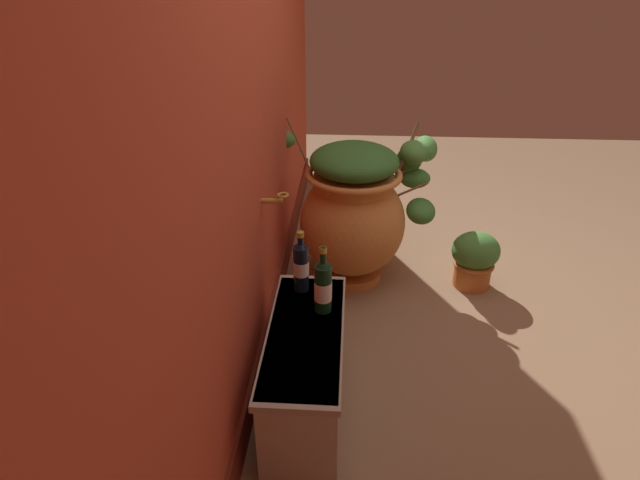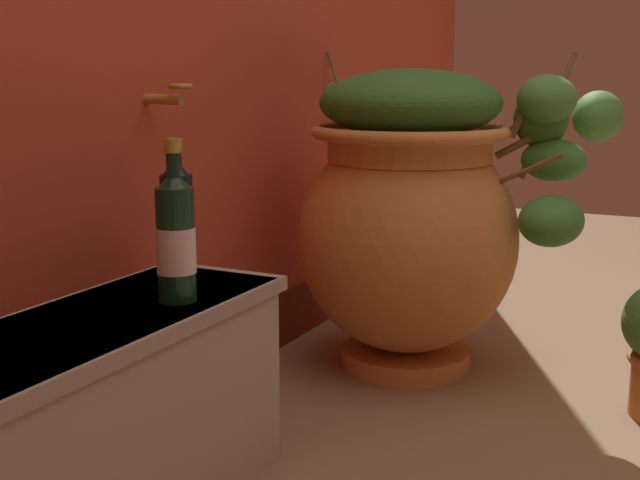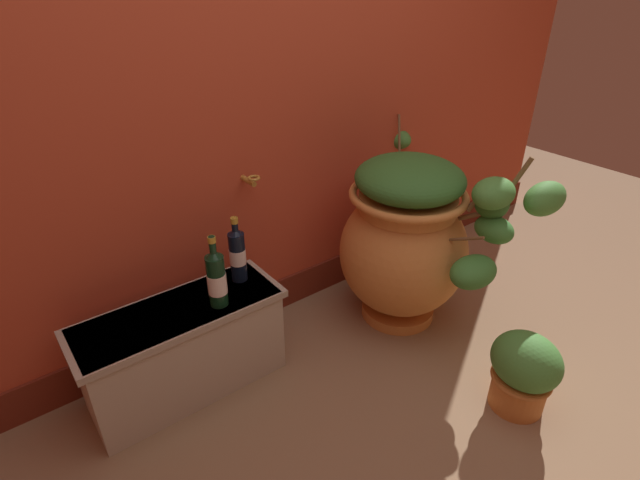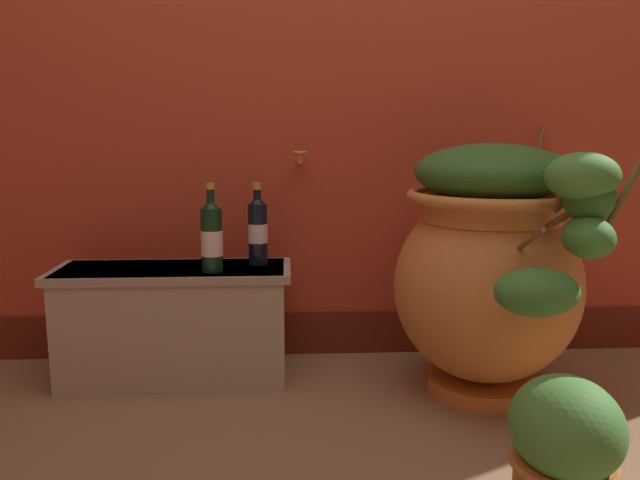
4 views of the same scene
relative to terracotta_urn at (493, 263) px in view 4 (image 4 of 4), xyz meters
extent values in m
cube|color=#B74228|center=(-0.51, 0.54, 0.84)|extent=(4.40, 0.20, 2.60)
cube|color=maroon|center=(-0.51, 0.44, -0.37)|extent=(4.40, 0.02, 0.18)
cylinder|color=#B28433|center=(-0.63, 0.39, 0.32)|extent=(0.02, 0.10, 0.02)
torus|color=#B28433|center=(-0.63, 0.34, 0.35)|extent=(0.06, 0.06, 0.01)
cylinder|color=#CC7F3D|center=(-0.01, 0.02, -0.44)|extent=(0.37, 0.37, 0.06)
ellipsoid|color=#CC7F3D|center=(-0.01, 0.02, -0.09)|extent=(0.62, 0.62, 0.64)
cylinder|color=#CC7F3D|center=(-0.01, 0.02, 0.18)|extent=(0.46, 0.46, 0.08)
torus|color=#CC7F3D|center=(-0.01, 0.02, 0.22)|extent=(0.55, 0.55, 0.04)
cylinder|color=brown|center=(-0.01, -0.31, 0.13)|extent=(0.02, 0.18, 0.10)
ellipsoid|color=#387A33|center=(0.00, -0.38, 0.00)|extent=(0.24, 0.17, 0.13)
cylinder|color=brown|center=(0.12, -0.28, 0.20)|extent=(0.07, 0.18, 0.12)
ellipsoid|color=#387A33|center=(0.14, -0.35, 0.14)|extent=(0.13, 0.18, 0.12)
cylinder|color=brown|center=(0.10, -0.27, 0.29)|extent=(0.05, 0.08, 0.17)
ellipsoid|color=#428438|center=(0.13, -0.32, 0.31)|extent=(0.21, 0.16, 0.13)
cylinder|color=brown|center=(0.26, -0.30, 0.26)|extent=(0.12, 0.14, 0.37)
cylinder|color=brown|center=(0.13, -0.26, 0.26)|extent=(0.06, 0.12, 0.13)
ellipsoid|color=#2D6628|center=(0.16, -0.30, 0.25)|extent=(0.14, 0.15, 0.15)
cylinder|color=brown|center=(0.26, 0.35, 0.28)|extent=(0.14, 0.18, 0.35)
ellipsoid|color=#428438|center=(0.37, 0.48, 0.30)|extent=(0.13, 0.19, 0.11)
ellipsoid|color=#2D6628|center=(-0.01, 0.02, 0.30)|extent=(0.50, 0.50, 0.19)
cube|color=#B2A893|center=(-1.09, 0.20, -0.26)|extent=(0.79, 0.30, 0.41)
cube|color=#A09785|center=(-1.09, 0.20, -0.06)|extent=(0.84, 0.31, 0.03)
cylinder|color=black|center=(-0.79, 0.25, 0.06)|extent=(0.07, 0.07, 0.22)
cone|color=black|center=(-0.79, 0.25, 0.19)|extent=(0.07, 0.07, 0.04)
cylinder|color=black|center=(-0.79, 0.25, 0.21)|extent=(0.03, 0.03, 0.08)
cylinder|color=#B7932D|center=(-0.79, 0.25, 0.24)|extent=(0.03, 0.03, 0.02)
cylinder|color=silver|center=(-0.79, 0.25, 0.07)|extent=(0.07, 0.07, 0.07)
cylinder|color=black|center=(-0.94, 0.14, 0.06)|extent=(0.07, 0.07, 0.22)
cone|color=black|center=(-0.94, 0.14, 0.18)|extent=(0.07, 0.07, 0.04)
cylinder|color=black|center=(-0.94, 0.14, 0.22)|extent=(0.03, 0.03, 0.09)
cylinder|color=#B7932D|center=(-0.94, 0.14, 0.25)|extent=(0.03, 0.03, 0.02)
cylinder|color=silver|center=(-0.94, 0.14, 0.05)|extent=(0.08, 0.08, 0.09)
torus|color=#B2672E|center=(-0.06, -0.72, -0.32)|extent=(0.24, 0.24, 0.02)
ellipsoid|color=#428438|center=(-0.06, -0.72, -0.22)|extent=(0.25, 0.28, 0.23)
camera|label=1|loc=(-2.77, 0.04, 1.28)|focal=29.01mm
camera|label=2|loc=(-2.23, -0.81, 0.39)|focal=47.27mm
camera|label=3|loc=(-1.59, -1.37, 1.15)|focal=27.44mm
camera|label=4|loc=(-0.69, -2.00, 0.44)|focal=35.17mm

